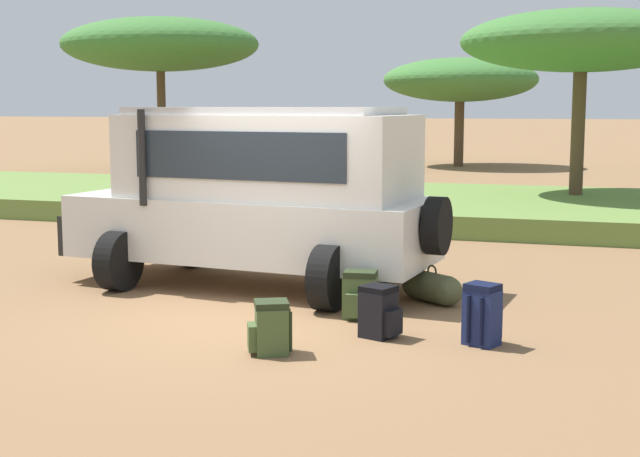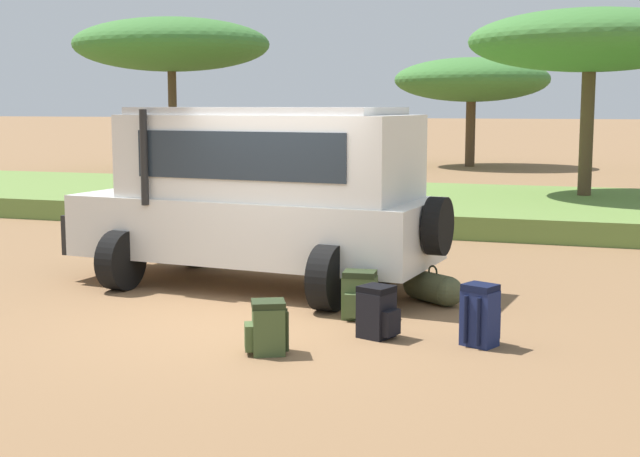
% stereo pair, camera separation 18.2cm
% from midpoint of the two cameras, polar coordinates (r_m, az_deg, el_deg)
% --- Properties ---
extents(ground_plane, '(320.00, 320.00, 0.00)m').
position_cam_midpoint_polar(ground_plane, '(10.32, -4.13, -5.95)').
color(ground_plane, olive).
extents(grass_bank, '(120.00, 7.00, 0.44)m').
position_cam_midpoint_polar(grass_bank, '(20.17, 7.53, 1.43)').
color(grass_bank, olive).
rests_on(grass_bank, ground_plane).
extents(safari_vehicle, '(5.43, 3.01, 2.44)m').
position_cam_midpoint_polar(safari_vehicle, '(12.09, -3.35, 2.32)').
color(safari_vehicle, silver).
rests_on(safari_vehicle, ground_plane).
extents(backpack_beside_front_wheel, '(0.47, 0.41, 0.56)m').
position_cam_midpoint_polar(backpack_beside_front_wheel, '(9.57, 4.23, -5.37)').
color(backpack_beside_front_wheel, black).
rests_on(backpack_beside_front_wheel, ground_plane).
extents(backpack_cluster_center, '(0.41, 0.43, 0.65)m').
position_cam_midpoint_polar(backpack_cluster_center, '(9.38, 10.78, -5.51)').
color(backpack_cluster_center, navy).
rests_on(backpack_cluster_center, ground_plane).
extents(backpack_near_rear_wheel, '(0.43, 0.43, 0.56)m').
position_cam_midpoint_polar(backpack_near_rear_wheel, '(10.37, 3.05, -4.32)').
color(backpack_near_rear_wheel, '#42562D').
rests_on(backpack_near_rear_wheel, ground_plane).
extents(backpack_outermost, '(0.48, 0.43, 0.54)m').
position_cam_midpoint_polar(backpack_outermost, '(8.95, -2.81, -6.37)').
color(backpack_outermost, '#42562D').
rests_on(backpack_outermost, ground_plane).
extents(duffel_bag_low_black_case, '(0.83, 0.70, 0.48)m').
position_cam_midpoint_polar(duffel_bag_low_black_case, '(11.31, 7.68, -3.78)').
color(duffel_bag_low_black_case, '#4C5133').
rests_on(duffel_bag_low_black_case, ground_plane).
extents(acacia_tree_far_left, '(7.44, 6.72, 5.69)m').
position_cam_midpoint_polar(acacia_tree_far_left, '(34.32, -9.35, 11.51)').
color(acacia_tree_far_left, brown).
rests_on(acacia_tree_far_left, ground_plane).
extents(acacia_tree_left_mid, '(6.22, 5.80, 4.37)m').
position_cam_midpoint_polar(acacia_tree_left_mid, '(36.77, 9.82, 9.35)').
color(acacia_tree_left_mid, brown).
rests_on(acacia_tree_left_mid, ground_plane).
extents(acacia_tree_centre_back, '(5.39, 5.00, 4.58)m').
position_cam_midpoint_polar(acacia_tree_centre_back, '(21.09, 17.15, 11.37)').
color(acacia_tree_centre_back, brown).
rests_on(acacia_tree_centre_back, ground_plane).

